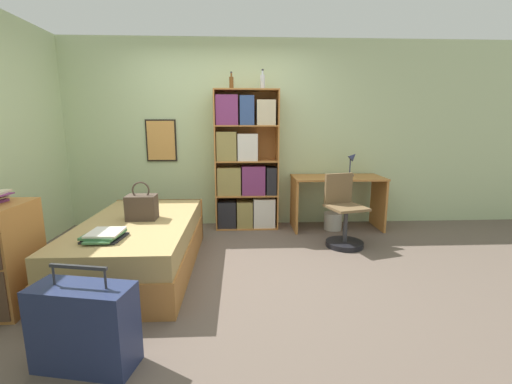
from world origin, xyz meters
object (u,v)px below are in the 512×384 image
handbag (142,207)px  bookcase (245,165)px  suitcase (85,327)px  desk_chair (343,223)px  desk (337,192)px  waste_bin (333,221)px  bottle_brown (263,82)px  bed (140,245)px  book_stack_on_bed (104,235)px  bottle_green (231,83)px  desk_lamp (352,160)px

handbag → bookcase: bookcase is taller
suitcase → desk_chair: size_ratio=0.76×
desk → bookcase: bearing=175.3°
desk_chair → waste_bin: 0.66m
suitcase → bottle_brown: 3.53m
bottle_brown → desk: size_ratio=0.21×
bed → desk: 2.70m
book_stack_on_bed → bookcase: bearing=58.7°
bed → waste_bin: size_ratio=7.79×
book_stack_on_bed → waste_bin: book_stack_on_bed is taller
bed → bottle_green: bearing=56.5°
desk → desk_lamp: desk_lamp is taller
handbag → bookcase: size_ratio=0.20×
handbag → book_stack_on_bed: size_ratio=1.11×
handbag → bottle_brown: bearing=46.2°
suitcase → bottle_green: bottle_green is taller
desk → bed: bearing=-151.6°
book_stack_on_bed → desk_chair: 2.65m
desk → book_stack_on_bed: bearing=-143.1°
waste_bin → bookcase: bearing=172.4°
desk_chair → waste_bin: (0.05, 0.64, -0.16)m
desk → waste_bin: (-0.06, -0.06, -0.40)m
handbag → desk_lamp: bearing=27.4°
desk → desk_lamp: size_ratio=3.61×
bed → desk_chair: desk_chair is taller
book_stack_on_bed → desk_lamp: (2.68, 1.92, 0.41)m
waste_bin → bottle_green: bearing=173.3°
bed → waste_bin: bed is taller
handbag → desk_chair: handbag is taller
desk_lamp → desk_chair: bearing=-112.7°
desk_lamp → book_stack_on_bed: bearing=-144.4°
bed → desk_chair: 2.33m
handbag → waste_bin: 2.62m
bottle_green → waste_bin: (1.39, -0.16, -1.87)m
suitcase → desk_lamp: size_ratio=1.90×
suitcase → bookcase: bearing=70.5°
book_stack_on_bed → desk_lamp: bearing=35.6°
desk → suitcase: bearing=-130.0°
bottle_green → desk_lamp: bottle_green is taller
desk_lamp → handbag: bearing=-152.6°
bed → suitcase: suitcase is taller
bottle_brown → desk_chair: bearing=-40.1°
desk_chair → desk_lamp: bearing=67.3°
bottle_brown → desk_lamp: bearing=-1.1°
bookcase → bottle_brown: size_ratio=7.41×
desk → desk_chair: bearing=-98.8°
desk → desk_chair: size_ratio=1.43×
bed → waste_bin: (2.31, 1.22, -0.13)m
handbag → desk_chair: bearing=14.1°
desk_lamp → bottle_brown: bearing=178.9°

